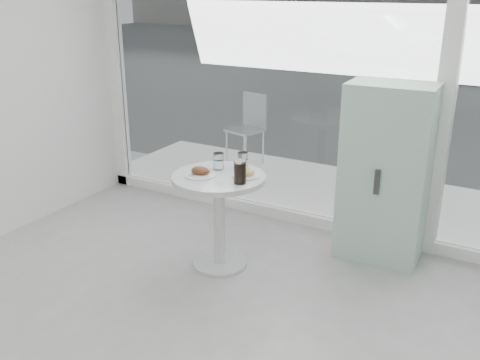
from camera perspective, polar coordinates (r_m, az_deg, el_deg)
The scene contains 11 objects.
storefront at distance 4.61m, azimuth 11.33°, elevation 14.46°, with size 5.00×0.14×3.00m.
main_table at distance 4.15m, azimuth -2.25°, elevation -2.35°, with size 0.72×0.72×0.77m.
patio_deck at distance 5.78m, azimuth 12.06°, elevation -1.76°, with size 5.60×1.60×0.05m, color white.
mint_cabinet at distance 4.42m, azimuth 15.22°, elevation 0.70°, with size 0.68×0.48×1.44m.
patio_chair at distance 6.53m, azimuth 0.96°, elevation 5.97°, with size 0.45×0.45×0.86m.
car_white at distance 17.06m, azimuth 14.71°, elevation 14.81°, with size 1.73×4.30×1.47m, color white.
plate_fritter at distance 4.06m, azimuth -4.21°, elevation 0.81°, with size 0.24×0.24×0.07m.
plate_donut at distance 4.05m, azimuth 0.65°, elevation 0.71°, with size 0.22×0.22×0.05m.
water_tumbler_a at distance 4.19m, azimuth -2.29°, elevation 1.92°, with size 0.08×0.08×0.13m.
water_tumbler_b at distance 4.20m, azimuth 0.30°, elevation 1.99°, with size 0.08×0.08×0.13m.
cola_glass at distance 3.88m, azimuth 0.00°, elevation 0.82°, with size 0.09×0.09×0.17m.
Camera 1 is at (1.53, -1.36, 2.14)m, focal length 40.00 mm.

